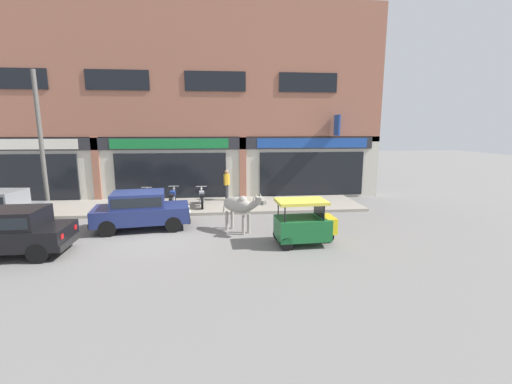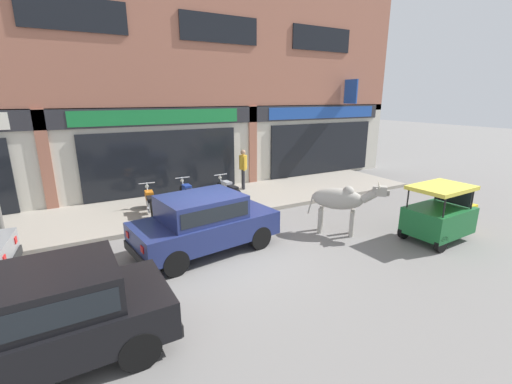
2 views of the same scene
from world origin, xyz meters
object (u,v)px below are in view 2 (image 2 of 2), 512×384
Objects in this scene: motorcycle_0 at (150,202)px; motorcycle_2 at (229,191)px; auto_rickshaw at (440,216)px; car_0 at (43,315)px; cow at (341,200)px; car_1 at (204,220)px; motorcycle_1 at (188,195)px; pedestrian at (243,165)px.

motorcycle_0 and motorcycle_2 have the same top height.
car_0 is at bearing -179.10° from auto_rickshaw.
auto_rickshaw is 6.70m from motorcycle_2.
car_0 is at bearing -166.07° from cow.
car_1 is 1.86× the size of auto_rickshaw.
car_0 is 4.17m from car_1.
auto_rickshaw is (9.14, 0.14, -0.15)m from car_0.
cow reaches higher than motorcycle_1.
auto_rickshaw is at bearing 0.90° from car_0.
motorcycle_0 is 1.00× the size of motorcycle_2.
motorcycle_0 is 4.23m from pedestrian.
car_1 is 3.52m from motorcycle_1.
cow is 0.46× the size of car_1.
motorcycle_1 is at bearing 131.36° from auto_rickshaw.
car_0 is (-7.07, -1.75, -0.19)m from cow.
car_1 is at bearing -123.47° from motorcycle_2.
car_0 is 6.34m from motorcycle_0.
car_1 is 5.63m from pedestrian.
motorcycle_0 and motorcycle_1 have the same top height.
car_0 is 2.28× the size of pedestrian.
auto_rickshaw reaches higher than motorcycle_2.
pedestrian is at bearing 94.14° from cow.
car_0 is at bearing -115.16° from motorcycle_0.
motorcycle_1 is 1.44m from motorcycle_2.
car_1 is 3.29m from motorcycle_0.
motorcycle_1 and motorcycle_2 have the same top height.
car_1 is at bearing 168.49° from cow.
motorcycle_2 is at bearing 56.53° from car_1.
pedestrian reaches higher than motorcycle_1.
cow is 0.95× the size of motorcycle_1.
pedestrian is (6.69, 7.01, 0.30)m from car_0.
auto_rickshaw is 8.54m from motorcycle_0.
car_1 is at bearing 157.83° from auto_rickshaw.
motorcycle_0 is 1.00× the size of motorcycle_1.
cow is at bearing 142.20° from auto_rickshaw.
auto_rickshaw is 7.31m from pedestrian.
car_1 reaches higher than motorcycle_2.
pedestrian is (-2.45, 6.87, 0.46)m from auto_rickshaw.
cow reaches higher than motorcycle_0.
car_1 reaches higher than motorcycle_1.
car_0 is 2.01× the size of motorcycle_2.
car_1 is (-3.75, 0.76, -0.19)m from cow.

